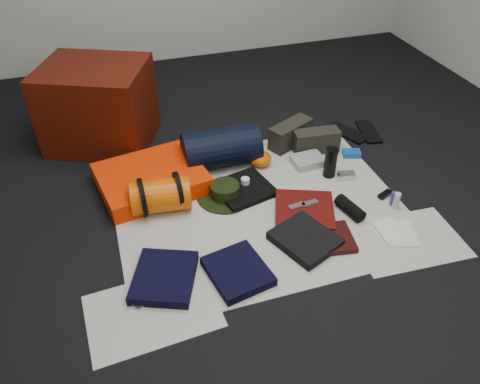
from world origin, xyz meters
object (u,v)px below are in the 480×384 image
object	(u,v)px
sleeping_pad	(151,179)
paperback_book	(338,238)
stuff_sack	(161,196)
navy_duffel	(221,148)
water_bottle	(330,162)
red_cabinet	(98,106)
compact_camera	(347,176)

from	to	relation	value
sleeping_pad	paperback_book	size ratio (longest dim) A/B	2.69
stuff_sack	navy_duffel	bearing A→B (deg)	35.86
water_bottle	paperback_book	size ratio (longest dim) A/B	0.87
sleeping_pad	navy_duffel	world-z (taller)	navy_duffel
stuff_sack	paperback_book	distance (m)	0.99
red_cabinet	stuff_sack	distance (m)	0.90
navy_duffel	paperback_book	xyz separation A→B (m)	(0.39, -0.85, -0.11)
sleeping_pad	compact_camera	world-z (taller)	sleeping_pad
water_bottle	compact_camera	distance (m)	0.13
sleeping_pad	stuff_sack	world-z (taller)	stuff_sack
water_bottle	paperback_book	distance (m)	0.58
sleeping_pad	paperback_book	world-z (taller)	sleeping_pad
stuff_sack	paperback_book	xyz separation A→B (m)	(0.84, -0.53, -0.08)
stuff_sack	water_bottle	distance (m)	1.04
stuff_sack	paperback_book	bearing A→B (deg)	-32.32
red_cabinet	sleeping_pad	xyz separation A→B (m)	(0.23, -0.62, -0.21)
stuff_sack	compact_camera	bearing A→B (deg)	-2.90
navy_duffel	compact_camera	xyz separation A→B (m)	(0.69, -0.38, -0.10)
navy_duffel	compact_camera	bearing A→B (deg)	-28.15
water_bottle	compact_camera	world-z (taller)	water_bottle
stuff_sack	water_bottle	bearing A→B (deg)	0.29
stuff_sack	navy_duffel	size ratio (longest dim) A/B	0.68
compact_camera	paperback_book	distance (m)	0.56
red_cabinet	navy_duffel	xyz separation A→B (m)	(0.69, -0.53, -0.14)
sleeping_pad	compact_camera	distance (m)	1.19
stuff_sack	sleeping_pad	bearing A→B (deg)	95.05
navy_duffel	paperback_book	world-z (taller)	navy_duffel
paperback_book	navy_duffel	bearing A→B (deg)	124.05
water_bottle	paperback_book	world-z (taller)	water_bottle
red_cabinet	water_bottle	bearing A→B (deg)	-9.09
red_cabinet	sleeping_pad	size ratio (longest dim) A/B	1.08
red_cabinet	stuff_sack	xyz separation A→B (m)	(0.25, -0.85, -0.17)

